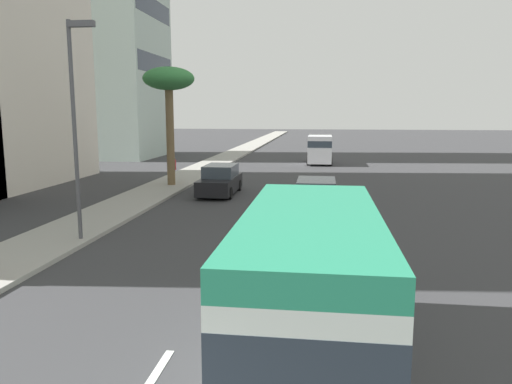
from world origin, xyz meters
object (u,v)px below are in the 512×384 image
street_lamp (76,109)px  palm_tree (169,84)px  car_fourth (220,180)px  pedestrian_near_lamp (174,168)px  minibus_second (310,286)px  car_third (316,198)px  van_lead (320,148)px

street_lamp → palm_tree: bearing=3.7°
car_fourth → pedestrian_near_lamp: 4.57m
minibus_second → car_third: size_ratio=1.40×
van_lead → minibus_second: bearing=-179.9°
street_lamp → minibus_second: bearing=-133.5°
van_lead → pedestrian_near_lamp: 17.17m
pedestrian_near_lamp → palm_tree: bearing=-171.8°
van_lead → palm_tree: palm_tree is taller
van_lead → car_fourth: van_lead is taller
van_lead → car_third: 22.48m
van_lead → pedestrian_near_lamp: bearing=148.3°
van_lead → pedestrian_near_lamp: van_lead is taller
pedestrian_near_lamp → street_lamp: size_ratio=0.23×
van_lead → car_fourth: size_ratio=1.08×
car_third → palm_tree: bearing=50.9°
minibus_second → car_fourth: (18.68, 5.50, -0.82)m
street_lamp → pedestrian_near_lamp: bearing=3.7°
minibus_second → car_fourth: size_ratio=1.39×
palm_tree → car_fourth: bearing=-122.5°
minibus_second → pedestrian_near_lamp: minibus_second is taller
minibus_second → car_fourth: bearing=16.4°
van_lead → minibus_second: minibus_second is taller
minibus_second → car_fourth: 19.49m
palm_tree → minibus_second: bearing=-156.6°
pedestrian_near_lamp → street_lamp: 14.23m
van_lead → minibus_second: 36.12m
van_lead → car_fourth: (-17.44, 5.45, -0.67)m
car_third → palm_tree: size_ratio=0.65×
pedestrian_near_lamp → car_fourth: bearing=-122.7°
car_third → car_fourth: size_ratio=0.99×
minibus_second → car_fourth: minibus_second is taller
pedestrian_near_lamp → palm_tree: 5.17m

